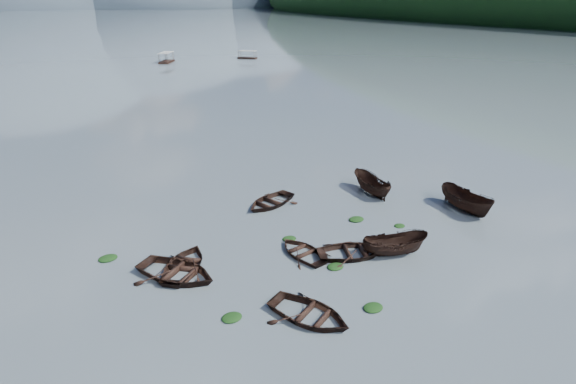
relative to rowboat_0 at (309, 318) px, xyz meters
name	(u,v)px	position (x,y,z in m)	size (l,w,h in m)	color
ground_plane	(386,306)	(4.24, -0.95, 0.00)	(2400.00, 2400.00, 0.00)	#4D5960
haze_mtn_b	(18,7)	(-55.76, 899.05, 0.00)	(520.00, 520.00, 340.00)	#475666
haze_mtn_c	(142,6)	(144.24, 899.05, 0.00)	(520.00, 520.00, 260.00)	#475666
haze_mtn_d	(235,6)	(324.24, 899.05, 0.00)	(520.00, 520.00, 220.00)	#475666
rowboat_0	(309,318)	(0.00, 0.00, 0.00)	(3.26, 4.57, 0.95)	black
rowboat_1	(185,268)	(-4.58, 7.43, 0.00)	(3.15, 4.41, 0.91)	black
rowboat_2	(394,254)	(7.94, 3.12, 0.00)	(1.64, 4.36, 1.68)	black
rowboat_3	(303,254)	(2.67, 5.69, 0.00)	(2.74, 3.84, 0.79)	black
rowboat_4	(352,256)	(5.44, 4.15, 0.00)	(3.25, 4.55, 0.94)	black
rowboat_5	(465,210)	(17.05, 5.89, 0.00)	(1.87, 4.96, 1.92)	black
rowboat_6	(177,277)	(-5.24, 6.74, 0.00)	(3.65, 5.11, 1.06)	black
rowboat_7	(270,205)	(3.87, 13.54, 0.00)	(3.25, 4.56, 0.94)	black
rowboat_8	(370,193)	(12.45, 11.87, 0.00)	(1.72, 4.58, 1.77)	black
weed_clump_0	(232,318)	(-3.59, 1.74, 0.00)	(1.09, 0.89, 0.24)	black
weed_clump_1	(335,267)	(3.73, 3.44, 0.00)	(1.06, 0.85, 0.23)	black
weed_clump_2	(373,309)	(3.44, -0.83, 0.00)	(1.11, 0.89, 0.24)	black
weed_clump_3	(400,226)	(10.77, 6.01, 0.00)	(0.82, 0.69, 0.18)	black
weed_clump_4	(418,237)	(10.89, 4.15, 0.00)	(1.15, 0.91, 0.24)	black
weed_clump_5	(108,259)	(-8.70, 10.64, 0.00)	(1.18, 0.95, 0.25)	black
weed_clump_6	(289,239)	(2.75, 7.84, 0.00)	(0.98, 0.82, 0.20)	black
weed_clump_7	(356,220)	(8.52, 8.21, 0.00)	(1.18, 0.94, 0.26)	black
pontoon_centre	(167,62)	(15.22, 103.38, 0.00)	(2.56, 6.14, 2.35)	black
pontoon_right	(247,58)	(36.64, 101.67, 0.00)	(2.13, 5.11, 1.96)	black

